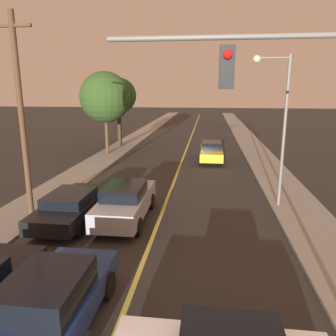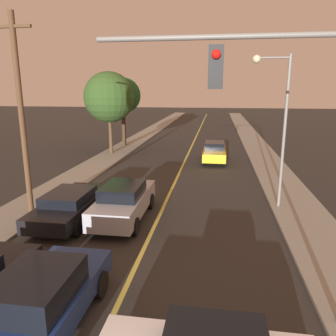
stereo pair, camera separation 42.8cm
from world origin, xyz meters
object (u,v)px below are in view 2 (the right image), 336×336
Objects in this scene: utility_pole_left at (21,115)px; tree_left_far at (123,96)px; car_near_lane_second at (124,201)px; traffic_signal_mast at (301,129)px; tree_left_near at (109,97)px; car_far_oncoming at (214,152)px; streetlamp_right at (277,112)px; car_outer_lane_second at (71,204)px; car_near_lane_front at (41,301)px.

utility_pole_left is 18.71m from tree_left_far.
car_near_lane_second is 8.96m from traffic_signal_mast.
tree_left_far is (-0.00, 4.20, 0.03)m from tree_left_near.
car_far_oncoming is 11.17m from streetlamp_right.
traffic_signal_mast is at bearing -96.22° from streetlamp_right.
car_outer_lane_second is 0.74× the size of tree_left_near.
traffic_signal_mast is 26.62m from tree_left_far.
utility_pole_left is at bearing -86.19° from tree_left_near.
car_near_lane_second is 15.79m from tree_left_near.
car_far_oncoming is at bearing -33.11° from tree_left_far.
car_outer_lane_second is 1.08× the size of car_far_oncoming.
car_near_lane_second is 0.74× the size of tree_left_far.
car_near_lane_front is at bearing -57.53° from utility_pole_left.
car_near_lane_second is 0.70× the size of streetlamp_right.
tree_left_far is at bearing -33.11° from car_far_oncoming.
car_far_oncoming is 0.70× the size of traffic_signal_mast.
car_near_lane_front is at bearing -76.05° from tree_left_near.
streetlamp_right reaches higher than car_near_lane_second.
car_near_lane_second is 0.96× the size of car_outer_lane_second.
streetlamp_right is (6.57, 9.43, 3.77)m from car_near_lane_front.
tree_left_near is (-0.96, 14.48, 0.38)m from utility_pole_left.
utility_pole_left is (-4.31, -0.16, 3.68)m from car_near_lane_second.
car_far_oncoming is 0.68× the size of streetlamp_right.
tree_left_near is at bearing -89.93° from tree_left_far.
tree_left_near is (-10.95, 20.05, 0.16)m from traffic_signal_mast.
tree_left_near reaches higher than car_near_lane_front.
traffic_signal_mast is 8.28m from streetlamp_right.
traffic_signal_mast is at bearing 11.97° from car_near_lane_front.
streetlamp_right reaches higher than tree_left_far.
car_near_lane_front is 0.98× the size of car_far_oncoming.
car_outer_lane_second is at bearing -170.25° from car_near_lane_second.
traffic_signal_mast reaches higher than car_far_oncoming.
streetlamp_right reaches higher than traffic_signal_mast.
streetlamp_right is (6.57, 2.48, 3.73)m from car_near_lane_second.
traffic_signal_mast reaches higher than car_outer_lane_second.
utility_pole_left reaches higher than traffic_signal_mast.
utility_pole_left reaches higher than car_near_lane_front.
car_near_lane_front is 6.94m from car_outer_lane_second.
traffic_signal_mast is at bearing -65.70° from tree_left_far.
car_near_lane_front is 26.33m from tree_left_far.
tree_left_near is 4.20m from tree_left_far.
utility_pole_left reaches higher than car_outer_lane_second.
car_near_lane_second is 2.31m from car_outer_lane_second.
car_near_lane_second is 1.03× the size of car_far_oncoming.
car_near_lane_second is 5.68m from utility_pole_left.
utility_pole_left is at bearing 173.71° from car_outer_lane_second.
utility_pole_left is at bearing -166.32° from streetlamp_right.
car_near_lane_front reaches higher than car_outer_lane_second.
car_near_lane_front is 0.69× the size of traffic_signal_mast.
utility_pole_left is (-8.08, -12.78, 3.74)m from car_far_oncoming.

